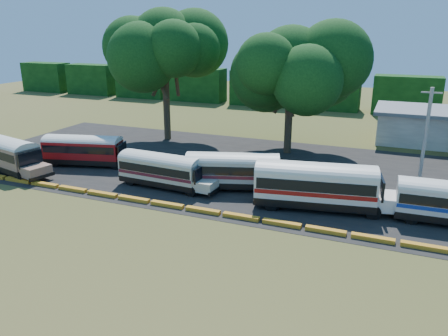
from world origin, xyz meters
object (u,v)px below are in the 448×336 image
at_px(bus_cream_west, 162,169).
at_px(tree_west, 164,42).
at_px(bus_beige, 6,152).
at_px(bus_red, 85,148).
at_px(bus_white_red, 318,184).

height_order(bus_cream_west, tree_west, tree_west).
relative_size(bus_beige, bus_red, 1.08).
xyz_separation_m(bus_white_red, tree_west, (-21.05, 14.93, 9.44)).
bearing_deg(bus_red, tree_west, 65.85).
height_order(bus_red, tree_west, tree_west).
relative_size(bus_red, bus_white_red, 0.86).
distance_m(bus_beige, bus_red, 7.17).
bearing_deg(tree_west, bus_white_red, -35.35).
bearing_deg(bus_red, bus_beige, -157.34).
bearing_deg(bus_cream_west, tree_west, 121.19).
bearing_deg(bus_beige, bus_white_red, 17.28).
xyz_separation_m(bus_red, bus_white_red, (23.25, -2.36, 0.27)).
xyz_separation_m(bus_beige, bus_red, (5.73, 4.30, -0.15)).
bearing_deg(bus_white_red, bus_cream_west, 171.31).
distance_m(bus_beige, bus_cream_west, 15.97).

